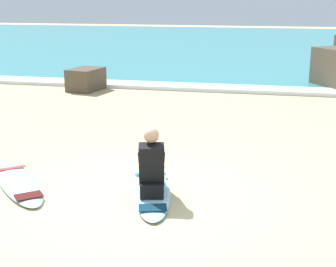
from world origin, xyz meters
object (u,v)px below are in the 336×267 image
at_px(surfboard_spare_near, 18,182).
at_px(shoreline_rock, 86,79).
at_px(surfer_seated, 152,168).
at_px(surfboard_main, 151,191).

distance_m(surfboard_spare_near, shoreline_rock, 7.58).
bearing_deg(surfer_seated, surfboard_main, 106.72).
bearing_deg(surfer_seated, shoreline_rock, 117.46).
relative_size(surfboard_main, surfer_seated, 2.26).
distance_m(surfer_seated, shoreline_rock, 8.35).
height_order(surfboard_spare_near, shoreline_rock, shoreline_rock).
distance_m(surfboard_main, shoreline_rock, 8.20).
xyz_separation_m(surfer_seated, surfboard_spare_near, (-2.05, 0.05, -0.40)).
bearing_deg(shoreline_rock, surfboard_main, -62.33).
height_order(surfer_seated, shoreline_rock, surfer_seated).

